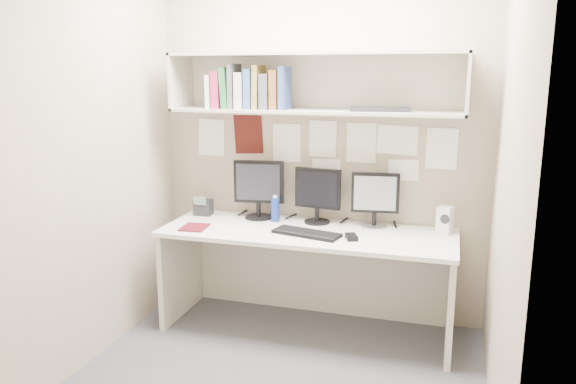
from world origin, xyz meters
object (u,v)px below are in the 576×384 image
(monitor_left, at_px, (259,187))
(maroon_notebook, at_px, (194,227))
(keyboard, at_px, (307,233))
(speaker, at_px, (445,220))
(monitor_center, at_px, (318,193))
(monitor_right, at_px, (375,197))
(desk_phone, at_px, (203,207))
(desk, at_px, (307,280))

(monitor_left, xyz_separation_m, maroon_notebook, (-0.34, -0.39, -0.23))
(keyboard, distance_m, speaker, 0.93)
(keyboard, xyz_separation_m, speaker, (0.88, 0.30, 0.08))
(monitor_left, height_order, monitor_center, monitor_left)
(monitor_left, distance_m, speaker, 1.34)
(monitor_right, distance_m, desk_phone, 1.30)
(monitor_right, height_order, maroon_notebook, monitor_right)
(monitor_right, xyz_separation_m, desk_phone, (-1.29, -0.03, -0.15))
(desk, relative_size, monitor_right, 5.23)
(desk, bearing_deg, keyboard, -77.89)
(monitor_left, distance_m, monitor_center, 0.45)
(speaker, bearing_deg, maroon_notebook, -147.66)
(monitor_right, bearing_deg, maroon_notebook, -169.51)
(maroon_notebook, bearing_deg, monitor_right, 12.86)
(monitor_center, distance_m, maroon_notebook, 0.90)
(monitor_right, distance_m, maroon_notebook, 1.27)
(monitor_left, distance_m, monitor_right, 0.85)
(monitor_center, distance_m, speaker, 0.89)
(monitor_center, xyz_separation_m, desk_phone, (-0.88, -0.03, -0.16))
(speaker, xyz_separation_m, desk_phone, (-1.76, -0.01, -0.03))
(maroon_notebook, relative_size, desk_phone, 1.35)
(monitor_left, xyz_separation_m, keyboard, (0.45, -0.33, -0.23))
(monitor_left, height_order, maroon_notebook, monitor_left)
(maroon_notebook, bearing_deg, keyboard, -0.66)
(monitor_center, bearing_deg, monitor_right, 6.85)
(monitor_left, bearing_deg, desk, -35.50)
(monitor_left, distance_m, maroon_notebook, 0.57)
(desk, distance_m, monitor_center, 0.62)
(monitor_left, bearing_deg, speaker, -9.43)
(maroon_notebook, height_order, desk_phone, desk_phone)
(keyboard, bearing_deg, monitor_left, 157.44)
(maroon_notebook, bearing_deg, desk_phone, 99.96)
(keyboard, relative_size, desk_phone, 2.97)
(monitor_center, height_order, maroon_notebook, monitor_center)
(desk, xyz_separation_m, keyboard, (0.02, -0.11, 0.37))
(desk, height_order, maroon_notebook, maroon_notebook)
(keyboard, bearing_deg, monitor_right, 52.40)
(desk, bearing_deg, speaker, 12.19)
(desk, height_order, desk_phone, desk_phone)
(maroon_notebook, distance_m, desk_phone, 0.37)
(speaker, distance_m, maroon_notebook, 1.71)
(desk, distance_m, keyboard, 0.39)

